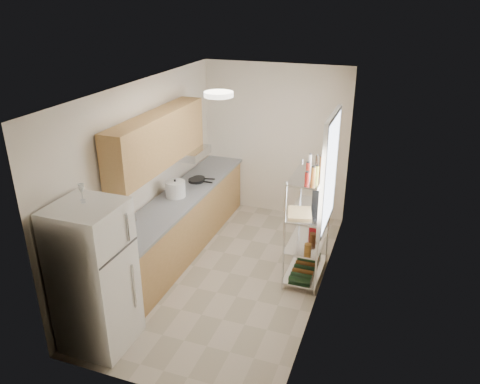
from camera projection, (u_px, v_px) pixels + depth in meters
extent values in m
cube|color=#B8A995|center=(230.00, 273.00, 6.57)|extent=(2.50, 4.40, 0.01)
cube|color=white|center=(228.00, 86.00, 5.54)|extent=(2.50, 4.40, 0.01)
cube|color=beige|center=(275.00, 141.00, 7.96)|extent=(2.50, 0.01, 2.60)
cube|color=beige|center=(141.00, 278.00, 4.14)|extent=(2.50, 0.01, 2.60)
cube|color=beige|center=(144.00, 176.00, 6.44)|extent=(0.01, 4.40, 2.60)
cube|color=beige|center=(326.00, 201.00, 5.67)|extent=(0.01, 4.40, 2.60)
cube|color=#B4854D|center=(183.00, 222.00, 7.06)|extent=(0.60, 3.48, 0.86)
cube|color=gray|center=(182.00, 195.00, 6.88)|extent=(0.63, 3.51, 0.04)
cube|color=#B7BABC|center=(140.00, 229.00, 5.90)|extent=(0.52, 0.44, 0.04)
cube|color=#B7BABC|center=(232.00, 190.00, 8.14)|extent=(0.01, 0.55, 0.72)
cube|color=#B4854D|center=(158.00, 140.00, 6.26)|extent=(0.33, 2.20, 0.72)
cube|color=#B7BABC|center=(189.00, 152.00, 7.10)|extent=(0.50, 0.60, 0.12)
cube|color=white|center=(330.00, 172.00, 5.88)|extent=(0.06, 1.00, 1.46)
cube|color=silver|center=(305.00, 269.00, 6.48)|extent=(0.45, 0.90, 0.02)
cube|color=silver|center=(307.00, 241.00, 6.30)|extent=(0.45, 0.90, 0.02)
cube|color=silver|center=(309.00, 211.00, 6.12)|extent=(0.45, 0.90, 0.02)
cube|color=silver|center=(311.00, 175.00, 5.92)|extent=(0.45, 0.90, 0.02)
cylinder|color=silver|center=(284.00, 238.00, 5.90)|extent=(0.02, 0.02, 1.55)
cylinder|color=silver|center=(300.00, 210.00, 6.66)|extent=(0.02, 0.02, 1.55)
cylinder|color=silver|center=(318.00, 244.00, 5.77)|extent=(0.02, 0.02, 1.55)
cylinder|color=silver|center=(330.00, 215.00, 6.52)|extent=(0.02, 0.02, 1.55)
cylinder|color=white|center=(219.00, 94.00, 5.29)|extent=(0.34, 0.34, 0.05)
cube|color=white|center=(94.00, 277.00, 4.98)|extent=(0.69, 0.69, 1.68)
cylinder|color=silver|center=(175.00, 189.00, 6.75)|extent=(0.29, 0.29, 0.23)
cylinder|color=black|center=(196.00, 180.00, 7.31)|extent=(0.25, 0.25, 0.04)
cylinder|color=black|center=(199.00, 179.00, 7.38)|extent=(0.24, 0.24, 0.04)
cube|color=tan|center=(300.00, 213.00, 6.00)|extent=(0.39, 0.45, 0.03)
cube|color=black|center=(320.00, 195.00, 6.22)|extent=(0.18, 0.25, 0.27)
cube|color=#AD151A|center=(313.00, 229.00, 6.42)|extent=(0.10, 0.14, 0.15)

